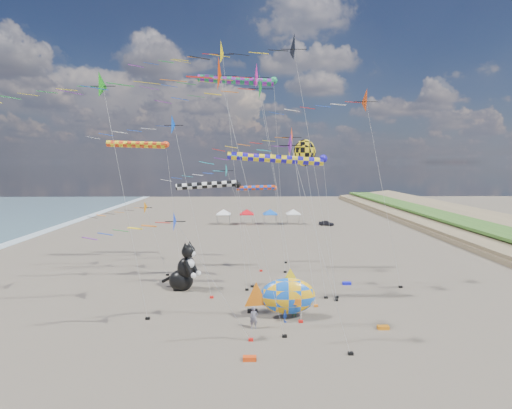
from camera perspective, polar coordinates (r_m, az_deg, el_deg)
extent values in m
plane|color=brown|center=(28.24, 0.73, -22.07)|extent=(260.00, 260.00, 0.00)
cone|color=blue|center=(38.82, -10.74, 11.15)|extent=(1.86, 1.99, 2.05)
cylinder|color=#B2B2B2|center=(38.77, -8.50, -1.27)|extent=(2.76, 0.02, 16.84)
cube|color=black|center=(40.52, -6.34, -13.01)|extent=(0.36, 0.24, 0.20)
cone|color=#D13804|center=(43.45, 16.80, 13.96)|extent=(2.51, 2.69, 2.77)
cylinder|color=#B2B2B2|center=(43.68, 18.42, 1.05)|extent=(3.26, 0.02, 19.48)
cube|color=black|center=(46.04, 19.95, -11.00)|extent=(0.36, 0.24, 0.20)
cone|color=#E23401|center=(29.81, -2.04, 18.00)|extent=(2.52, 2.70, 2.78)
cylinder|color=#B2B2B2|center=(29.40, 1.15, -0.92)|extent=(3.22, 0.02, 19.49)
cube|color=black|center=(32.14, 4.10, -18.24)|extent=(0.36, 0.24, 0.20)
cone|color=orange|center=(47.82, -14.96, -0.48)|extent=(1.51, 1.62, 1.67)
cylinder|color=#B2B2B2|center=(48.21, -13.73, -5.23)|extent=(1.92, 0.02, 8.05)
cube|color=black|center=(48.93, -12.52, -9.76)|extent=(0.36, 0.24, 0.20)
cone|color=#20B4BC|center=(47.71, -2.52, 4.90)|extent=(1.74, 1.86, 1.91)
cylinder|color=#B2B2B2|center=(48.22, -0.88, -2.46)|extent=(2.72, 0.02, 12.36)
cube|color=black|center=(49.51, 0.71, -9.43)|extent=(0.36, 0.24, 0.20)
cone|color=purple|center=(26.55, 6.55, 8.53)|extent=(1.64, 1.75, 1.80)
cylinder|color=#B2B2B2|center=(27.50, 10.09, -6.80)|extent=(3.61, 0.02, 14.48)
cube|color=black|center=(30.27, 13.37, -20.00)|extent=(0.36, 0.24, 0.20)
cone|color=#F619A2|center=(45.87, 1.95, 17.92)|extent=(2.86, 3.06, 3.16)
cylinder|color=#B2B2B2|center=(45.02, 3.55, 3.57)|extent=(2.63, 0.02, 22.75)
cube|color=black|center=(47.00, 5.07, -10.30)|extent=(0.36, 0.24, 0.20)
cone|color=black|center=(39.60, 6.22, 21.40)|extent=(2.55, 2.73, 2.82)
cylinder|color=#B2B2B2|center=(38.51, 8.94, 3.89)|extent=(3.98, 0.02, 23.82)
cube|color=black|center=(41.06, 11.45, -12.84)|extent=(0.36, 0.24, 0.20)
cone|color=blue|center=(29.13, -8.61, -2.15)|extent=(1.51, 1.62, 1.67)
cylinder|color=#B2B2B2|center=(29.95, -4.63, -10.89)|extent=(3.99, 0.02, 9.20)
cube|color=black|center=(31.50, -0.74, -18.75)|extent=(0.36, 0.24, 0.20)
cone|color=yellow|center=(41.80, -3.67, 20.60)|extent=(2.30, 2.46, 2.53)
cylinder|color=#B2B2B2|center=(40.46, -2.45, 4.06)|extent=(1.59, 0.02, 23.83)
cube|color=black|center=(42.53, -1.30, -12.05)|extent=(0.36, 0.24, 0.20)
cone|color=#1D9719|center=(35.22, -20.37, 15.54)|extent=(2.07, 2.22, 2.29)
cylinder|color=#B2B2B2|center=(34.50, -17.74, -0.29)|extent=(2.62, 0.02, 19.35)
cube|color=black|center=(36.44, -15.21, -15.42)|extent=(0.36, 0.24, 0.20)
cone|color=#FE4214|center=(36.00, 6.56, 9.70)|extent=(1.85, 1.98, 2.04)
cylinder|color=#B2B2B2|center=(36.45, 7.59, -2.68)|extent=(1.53, 0.02, 15.63)
cube|color=black|center=(38.49, 8.56, -14.09)|extent=(0.36, 0.24, 0.20)
cone|color=#127E20|center=(37.11, 2.94, 16.46)|extent=(2.34, 2.51, 2.58)
cylinder|color=#B2B2B2|center=(36.73, 4.36, 0.88)|extent=(1.96, 0.02, 20.02)
cube|color=black|center=(38.99, 5.69, -13.79)|extent=(0.36, 0.24, 0.20)
cylinder|color=#1D13BE|center=(37.15, 2.80, 6.55)|extent=(8.86, 0.73, 0.73)
sphere|color=#1D13BE|center=(37.72, 9.57, 6.47)|extent=(0.77, 0.77, 0.77)
cylinder|color=#B2B2B2|center=(38.42, 10.49, -3.78)|extent=(1.52, 0.02, 13.65)
cube|color=black|center=(40.26, 11.38, -13.23)|extent=(0.36, 0.24, 0.20)
cylinder|color=#18854B|center=(48.02, -2.90, 17.28)|extent=(8.71, 0.85, 0.85)
sphere|color=#18854B|center=(48.10, 2.54, 17.26)|extent=(0.89, 0.89, 0.89)
cylinder|color=#B2B2B2|center=(47.28, 3.38, 3.64)|extent=(1.52, 0.02, 22.67)
cube|color=black|center=(49.11, 4.18, -9.57)|extent=(0.36, 0.24, 0.20)
cylinder|color=red|center=(51.74, -0.06, 2.40)|extent=(4.97, 0.59, 0.59)
sphere|color=red|center=(51.85, 2.68, 2.41)|extent=(0.62, 0.62, 0.62)
cylinder|color=#B2B2B2|center=(52.46, 3.47, -3.07)|extent=(1.52, 0.02, 10.03)
cube|color=black|center=(53.52, 4.25, -8.26)|extent=(0.36, 0.24, 0.20)
cylinder|color=#FB4115|center=(51.24, -16.72, 8.21)|extent=(7.15, 0.80, 0.80)
sphere|color=#FB4115|center=(50.42, -12.76, 8.36)|extent=(0.84, 0.84, 0.84)
cylinder|color=#B2B2B2|center=(50.54, -11.72, -0.41)|extent=(1.52, 0.02, 15.47)
cube|color=black|center=(51.81, -10.71, -8.83)|extent=(0.36, 0.24, 0.20)
cylinder|color=black|center=(41.79, -7.01, 2.78)|extent=(6.37, 0.66, 0.66)
sphere|color=black|center=(41.59, -2.64, 2.80)|extent=(0.69, 0.69, 0.69)
cylinder|color=#B2B2B2|center=(42.25, -1.58, -4.64)|extent=(1.52, 0.02, 10.96)
cube|color=black|center=(43.57, -0.55, -11.60)|extent=(0.36, 0.24, 0.20)
ellipsoid|color=yellow|center=(40.20, 6.96, 7.35)|extent=(2.20, 0.40, 2.64)
cone|color=yellow|center=(40.02, 4.82, 7.38)|extent=(0.12, 1.80, 1.80)
cylinder|color=#B2B2B2|center=(39.84, 8.46, -2.95)|extent=(2.03, 2.03, 14.26)
cube|color=black|center=(40.76, 9.96, -12.96)|extent=(0.36, 0.24, 0.20)
ellipsoid|color=blue|center=(35.02, 4.56, -12.90)|extent=(4.98, 2.62, 3.16)
cone|color=orange|center=(34.86, -0.04, -12.97)|extent=(2.31, 0.49, 2.32)
cone|color=yellow|center=(34.56, 4.93, -10.42)|extent=(1.68, 0.37, 1.69)
cylinder|color=#B2B2B2|center=(35.10, 6.53, -15.03)|extent=(0.31, 1.04, 1.45)
cube|color=red|center=(34.85, 6.41, -16.27)|extent=(0.36, 0.24, 0.20)
imported|color=slate|center=(33.22, -0.31, -15.88)|extent=(0.73, 0.55, 1.81)
imported|color=#278949|center=(35.68, 5.59, -14.93)|extent=(0.57, 0.46, 1.11)
imported|color=#274CB2|center=(34.62, 4.16, -15.62)|extent=(0.53, 0.68, 1.08)
cube|color=black|center=(36.72, -0.50, -14.96)|extent=(0.90, 0.44, 0.30)
cube|color=orange|center=(34.92, 17.71, -16.39)|extent=(0.90, 0.44, 0.30)
cube|color=#1618E3|center=(45.48, 12.84, -10.93)|extent=(0.90, 0.44, 0.30)
cube|color=red|center=(28.81, -0.92, -21.13)|extent=(0.90, 0.44, 0.30)
cube|color=white|center=(85.76, -4.66, -1.38)|extent=(3.00, 3.00, 0.15)
pyramid|color=white|center=(85.63, -4.67, -0.68)|extent=(4.20, 4.20, 1.00)
cylinder|color=#999999|center=(84.72, -5.58, -2.27)|extent=(0.08, 0.08, 2.20)
cylinder|color=#999999|center=(84.56, -3.82, -2.27)|extent=(0.08, 0.08, 2.20)
cylinder|color=#999999|center=(87.29, -5.45, -2.02)|extent=(0.08, 0.08, 2.20)
cylinder|color=#999999|center=(87.14, -3.75, -2.02)|extent=(0.08, 0.08, 2.20)
cube|color=red|center=(85.61, -1.32, -1.38)|extent=(3.00, 3.00, 0.15)
pyramid|color=red|center=(85.48, -1.32, -0.68)|extent=(4.20, 4.20, 1.00)
cylinder|color=#999999|center=(84.49, -2.20, -2.27)|extent=(0.08, 0.08, 2.20)
cylinder|color=#999999|center=(84.49, -0.43, -2.26)|extent=(0.08, 0.08, 2.20)
cylinder|color=#999999|center=(87.06, -2.17, -2.02)|extent=(0.08, 0.08, 2.20)
cylinder|color=#999999|center=(87.06, -0.46, -2.01)|extent=(0.08, 0.08, 2.20)
cube|color=blue|center=(85.75, 2.03, -1.37)|extent=(3.00, 3.00, 0.15)
pyramid|color=blue|center=(85.62, 2.03, -0.67)|extent=(4.20, 4.20, 1.00)
cylinder|color=#999999|center=(84.55, 1.19, -2.26)|extent=(0.08, 0.08, 2.20)
cylinder|color=#999999|center=(84.70, 2.95, -2.25)|extent=(0.08, 0.08, 2.20)
cylinder|color=#999999|center=(87.12, 1.12, -2.01)|extent=(0.08, 0.08, 2.20)
cylinder|color=#999999|center=(87.27, 2.83, -2.00)|extent=(0.08, 0.08, 2.20)
cube|color=silver|center=(86.18, 5.35, -1.35)|extent=(3.00, 3.00, 0.15)
pyramid|color=silver|center=(86.05, 5.36, -0.66)|extent=(4.20, 4.20, 1.00)
cylinder|color=#999999|center=(84.91, 4.57, -2.24)|extent=(0.08, 0.08, 2.20)
cylinder|color=#999999|center=(85.21, 6.31, -2.23)|extent=(0.08, 0.08, 2.20)
cylinder|color=#999999|center=(87.47, 4.40, -1.99)|extent=(0.08, 0.08, 2.20)
cylinder|color=#999999|center=(87.76, 6.09, -1.98)|extent=(0.08, 0.08, 2.20)
imported|color=#26262D|center=(85.51, 10.02, -2.63)|extent=(3.44, 2.47, 1.09)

